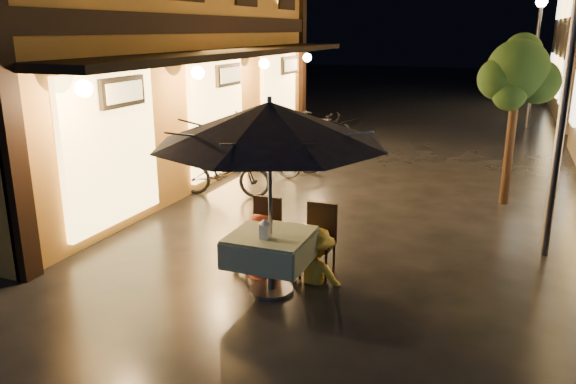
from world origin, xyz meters
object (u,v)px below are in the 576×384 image
at_px(person_yellow, 316,230).
at_px(bicycle_0, 225,172).
at_px(table_lantern, 265,227).
at_px(person_orange, 258,215).
at_px(streetlamp_near, 571,52).
at_px(cafe_table, 271,248).
at_px(patio_umbrella, 269,123).

xyz_separation_m(person_yellow, bicycle_0, (-2.94, 3.09, -0.22)).
distance_m(person_yellow, bicycle_0, 4.27).
distance_m(table_lantern, bicycle_0, 4.55).
distance_m(table_lantern, person_orange, 0.79).
xyz_separation_m(streetlamp_near, cafe_table, (-3.30, -2.55, -2.33)).
bearing_deg(bicycle_0, person_yellow, -145.85).
height_order(streetlamp_near, table_lantern, streetlamp_near).
bearing_deg(table_lantern, streetlamp_near, 39.53).
bearing_deg(person_orange, streetlamp_near, -166.50).
bearing_deg(person_orange, patio_umbrella, 112.65).
bearing_deg(streetlamp_near, person_yellow, -144.70).
bearing_deg(table_lantern, cafe_table, 90.00).
height_order(person_yellow, bicycle_0, person_yellow).
relative_size(streetlamp_near, table_lantern, 16.92).
distance_m(person_orange, bicycle_0, 3.77).
height_order(table_lantern, person_orange, person_orange).
relative_size(person_orange, person_yellow, 1.14).
relative_size(streetlamp_near, patio_umbrella, 1.50).
bearing_deg(streetlamp_near, cafe_table, -142.28).
bearing_deg(streetlamp_near, patio_umbrella, -142.28).
height_order(person_orange, person_yellow, person_orange).
xyz_separation_m(table_lantern, person_yellow, (0.42, 0.69, -0.21)).
xyz_separation_m(streetlamp_near, patio_umbrella, (-3.30, -2.55, -0.77)).
distance_m(cafe_table, table_lantern, 0.37).
bearing_deg(cafe_table, table_lantern, -90.00).
bearing_deg(table_lantern, bicycle_0, 123.66).
bearing_deg(streetlamp_near, bicycle_0, 169.74).
xyz_separation_m(cafe_table, table_lantern, (0.00, -0.17, 0.33)).
distance_m(person_orange, person_yellow, 0.82).
bearing_deg(person_yellow, patio_umbrella, 52.67).
relative_size(table_lantern, bicycle_0, 0.13).
bearing_deg(table_lantern, person_yellow, 58.32).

